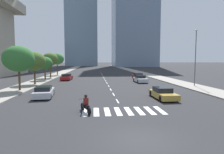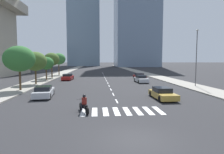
# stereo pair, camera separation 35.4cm
# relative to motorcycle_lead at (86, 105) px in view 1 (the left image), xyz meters

# --- Properties ---
(ground_plane) EXTENTS (800.00, 800.00, 0.00)m
(ground_plane) POSITION_rel_motorcycle_lead_xyz_m (3.11, -5.78, -0.58)
(ground_plane) COLOR #28282B
(sidewalk_east) EXTENTS (4.00, 260.00, 0.15)m
(sidewalk_east) POSITION_rel_motorcycle_lead_xyz_m (16.50, 24.22, -0.51)
(sidewalk_east) COLOR gray
(sidewalk_east) RESTS_ON ground
(sidewalk_west) EXTENTS (4.00, 260.00, 0.15)m
(sidewalk_west) POSITION_rel_motorcycle_lead_xyz_m (-10.27, 24.22, -0.51)
(sidewalk_west) COLOR gray
(sidewalk_west) RESTS_ON ground
(crosswalk_near) EXTENTS (6.75, 2.68, 0.01)m
(crosswalk_near) POSITION_rel_motorcycle_lead_xyz_m (3.11, 0.09, -0.58)
(crosswalk_near) COLOR silver
(crosswalk_near) RESTS_ON ground
(lane_divider_center) EXTENTS (0.14, 50.00, 0.01)m
(lane_divider_center) POSITION_rel_motorcycle_lead_xyz_m (3.11, 28.09, -0.58)
(lane_divider_center) COLOR silver
(lane_divider_center) RESTS_ON ground
(motorcycle_lead) EXTENTS (1.07, 2.13, 1.49)m
(motorcycle_lead) POSITION_rel_motorcycle_lead_xyz_m (0.00, 0.00, 0.00)
(motorcycle_lead) COLOR black
(motorcycle_lead) RESTS_ON ground
(sedan_silver_0) EXTENTS (2.01, 4.82, 1.38)m
(sedan_silver_0) POSITION_rel_motorcycle_lead_xyz_m (9.61, 20.78, 0.05)
(sedan_silver_0) COLOR #B7BABF
(sedan_silver_0) RESTS_ON ground
(sedan_silver_1) EXTENTS (2.34, 4.80, 1.28)m
(sedan_silver_1) POSITION_rel_motorcycle_lead_xyz_m (-5.05, 7.03, 0.02)
(sedan_silver_1) COLOR #B7BABF
(sedan_silver_1) RESTS_ON ground
(sedan_gold_2) EXTENTS (2.00, 4.61, 1.24)m
(sedan_gold_2) POSITION_rel_motorcycle_lead_xyz_m (8.29, 4.92, -0.01)
(sedan_gold_2) COLOR #B28E38
(sedan_gold_2) RESTS_ON ground
(sedan_red_3) EXTENTS (2.16, 4.59, 1.36)m
(sedan_red_3) POSITION_rel_motorcycle_lead_xyz_m (-5.16, 26.35, 0.04)
(sedan_red_3) COLOR maroon
(sedan_red_3) RESTS_ON ground
(sedan_red_4) EXTENTS (2.24, 4.66, 1.29)m
(sedan_red_4) POSITION_rel_motorcycle_lead_xyz_m (10.92, 27.92, 0.02)
(sedan_red_4) COLOR maroon
(sedan_red_4) RESTS_ON ground
(street_lamp_east) EXTENTS (0.50, 0.24, 8.91)m
(street_lamp_east) POSITION_rel_motorcycle_lead_xyz_m (16.80, 13.79, 4.64)
(street_lamp_east) COLOR #3F3F42
(street_lamp_east) RESTS_ON sidewalk_east
(street_tree_nearest) EXTENTS (4.15, 4.15, 6.06)m
(street_tree_nearest) POSITION_rel_motorcycle_lead_xyz_m (-9.47, 11.76, 3.85)
(street_tree_nearest) COLOR #4C3823
(street_tree_nearest) RESTS_ON sidewalk_west
(street_tree_second) EXTENTS (3.87, 3.87, 5.57)m
(street_tree_second) POSITION_rel_motorcycle_lead_xyz_m (-9.47, 18.62, 3.48)
(street_tree_second) COLOR #4C3823
(street_tree_second) RESTS_ON sidewalk_west
(street_tree_third) EXTENTS (3.17, 3.17, 4.83)m
(street_tree_third) POSITION_rel_motorcycle_lead_xyz_m (-9.47, 25.71, 3.04)
(street_tree_third) COLOR #4C3823
(street_tree_third) RESTS_ON sidewalk_west
(street_tree_fourth) EXTENTS (3.60, 3.60, 5.88)m
(street_tree_fourth) POSITION_rel_motorcycle_lead_xyz_m (-9.47, 30.79, 3.90)
(street_tree_fourth) COLOR #4C3823
(street_tree_fourth) RESTS_ON sidewalk_west
(street_tree_fifth) EXTENTS (3.75, 3.75, 6.11)m
(street_tree_fifth) POSITION_rel_motorcycle_lead_xyz_m (-9.47, 39.37, 4.07)
(street_tree_fifth) COLOR #4C3823
(street_tree_fifth) RESTS_ON sidewalk_west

